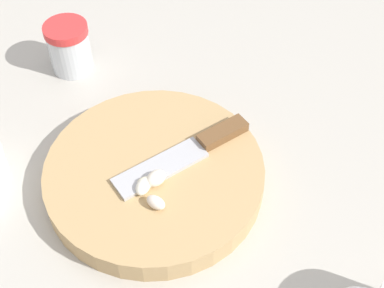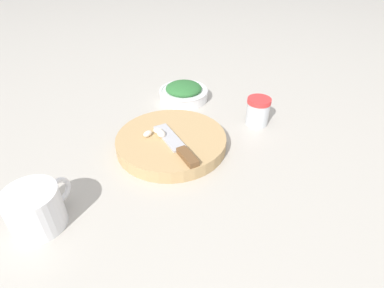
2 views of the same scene
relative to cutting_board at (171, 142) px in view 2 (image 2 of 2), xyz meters
name	(u,v)px [view 2 (image 2 of 2)]	position (x,y,z in m)	size (l,w,h in m)	color
ground_plane	(198,165)	(0.03, 0.09, -0.02)	(5.00, 5.00, 0.00)	#B2ADA3
cutting_board	(171,142)	(0.00, 0.00, 0.00)	(0.26, 0.26, 0.03)	tan
chef_knife	(178,146)	(0.03, 0.04, 0.02)	(0.12, 0.17, 0.01)	brown
garlic_cloves	(157,133)	(0.01, -0.03, 0.02)	(0.05, 0.05, 0.02)	white
herb_bowl	(184,92)	(-0.23, -0.11, 0.01)	(0.15, 0.15, 0.05)	white
spice_jar	(258,111)	(-0.21, 0.14, 0.02)	(0.06, 0.06, 0.07)	silver
coffee_mug	(36,209)	(0.32, -0.07, 0.02)	(0.12, 0.09, 0.08)	white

